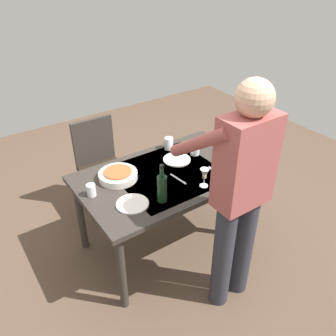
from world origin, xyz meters
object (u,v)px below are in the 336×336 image
object	(u,v)px
wine_glass_right	(204,174)
dining_table	(168,181)
wine_glass_left	(244,152)
person_server	(239,190)
chair_near	(100,160)
water_cup_near_right	(195,150)
serving_bowl_pasta	(118,175)
dinner_plate_far	(177,160)
dinner_plate_near	(132,204)
water_cup_near_left	(91,190)
water_cup_far_left	(169,143)
wine_bottle	(162,188)

from	to	relation	value
wine_glass_right	dining_table	bearing A→B (deg)	-67.37
wine_glass_left	person_server	bearing A→B (deg)	41.75
chair_near	water_cup_near_right	xyz separation A→B (m)	(-0.60, 0.70, 0.25)
serving_bowl_pasta	dinner_plate_far	size ratio (longest dim) A/B	1.30
wine_glass_right	dinner_plate_far	world-z (taller)	wine_glass_right
person_server	serving_bowl_pasta	world-z (taller)	person_server
wine_glass_right	dinner_plate_near	bearing A→B (deg)	-11.06
water_cup_near_left	dining_table	bearing A→B (deg)	173.34
wine_glass_right	water_cup_near_right	distance (m)	0.48
chair_near	person_server	world-z (taller)	person_server
water_cup_far_left	dinner_plate_near	xyz separation A→B (m)	(0.66, 0.51, -0.05)
wine_bottle	wine_glass_left	xyz separation A→B (m)	(-0.83, -0.04, -0.01)
wine_glass_left	serving_bowl_pasta	distance (m)	1.03
water_cup_far_left	wine_glass_left	bearing A→B (deg)	123.92
chair_near	wine_bottle	world-z (taller)	wine_bottle
dining_table	water_cup_near_left	size ratio (longest dim) A/B	15.35
water_cup_near_left	dinner_plate_far	distance (m)	0.80
serving_bowl_pasta	wine_bottle	bearing A→B (deg)	106.98
serving_bowl_pasta	dining_table	bearing A→B (deg)	156.48
wine_glass_right	water_cup_near_right	size ratio (longest dim) A/B	1.65
wine_glass_right	water_cup_far_left	distance (m)	0.63
water_cup_near_right	water_cup_far_left	world-z (taller)	water_cup_far_left
dining_table	wine_bottle	xyz separation A→B (m)	(0.23, 0.26, 0.19)
water_cup_near_left	dinner_plate_far	bearing A→B (deg)	-176.24
person_server	wine_glass_right	bearing A→B (deg)	-97.78
wine_bottle	water_cup_far_left	distance (m)	0.75
wine_bottle	serving_bowl_pasta	world-z (taller)	wine_bottle
chair_near	serving_bowl_pasta	distance (m)	0.71
chair_near	dining_table	bearing A→B (deg)	105.98
chair_near	serving_bowl_pasta	bearing A→B (deg)	79.20
dining_table	wine_glass_left	xyz separation A→B (m)	(-0.60, 0.22, 0.18)
wine_glass_left	dinner_plate_near	bearing A→B (deg)	-2.04
wine_glass_right	serving_bowl_pasta	world-z (taller)	wine_glass_right
dinner_plate_near	water_cup_near_left	bearing A→B (deg)	-53.95
dining_table	water_cup_near_right	bearing A→B (deg)	-161.91
wine_glass_left	water_cup_near_left	distance (m)	1.25
chair_near	water_cup_near_right	world-z (taller)	chair_near
water_cup_near_left	person_server	bearing A→B (deg)	131.77
person_server	dining_table	bearing A→B (deg)	-84.39
wine_bottle	wine_glass_right	world-z (taller)	wine_bottle
serving_bowl_pasta	wine_glass_right	bearing A→B (deg)	136.90
water_cup_near_right	dinner_plate_near	world-z (taller)	water_cup_near_right
dinner_plate_near	dinner_plate_far	size ratio (longest dim) A/B	1.00
person_server	water_cup_near_left	bearing A→B (deg)	-48.23
wine_glass_left	dining_table	bearing A→B (deg)	-20.55
person_server	serving_bowl_pasta	xyz separation A→B (m)	(0.43, -0.85, -0.19)
wine_glass_left	dinner_plate_far	distance (m)	0.56
wine_glass_left	dinner_plate_far	size ratio (longest dim) A/B	0.66
wine_glass_right	dinner_plate_far	xyz separation A→B (m)	(-0.05, -0.42, -0.10)
water_cup_near_right	dinner_plate_far	distance (m)	0.19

